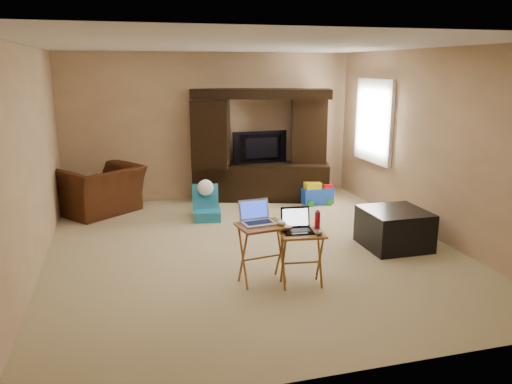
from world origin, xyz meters
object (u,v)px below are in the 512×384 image
object	(u,v)px
entertainment_center	(261,145)
television	(262,148)
push_toy	(317,193)
mouse_left	(282,223)
plush_toy	(204,204)
laptop_left	(259,213)
recliner	(100,190)
mouse_right	(318,233)
child_rocker	(207,203)
water_bottle	(317,220)
tray_table_right	(302,259)
laptop_right	(298,221)
ottoman	(394,228)
tray_table_left	(262,254)

from	to	relation	value
entertainment_center	television	size ratio (longest dim) A/B	2.41
push_toy	mouse_left	distance (m)	3.31
plush_toy	mouse_left	xyz separation A→B (m)	(0.37, -2.70, 0.49)
push_toy	mouse_left	bearing A→B (deg)	-118.19
laptop_left	push_toy	bearing A→B (deg)	50.13
recliner	laptop_left	world-z (taller)	laptop_left
push_toy	mouse_right	bearing A→B (deg)	-111.47
mouse_right	child_rocker	bearing A→B (deg)	104.21
laptop_left	recliner	bearing A→B (deg)	111.44
water_bottle	laptop_left	bearing A→B (deg)	167.47
entertainment_center	water_bottle	distance (m)	3.50
entertainment_center	push_toy	size ratio (longest dim) A/B	4.43
tray_table_right	laptop_left	xyz separation A→B (m)	(-0.41, 0.21, 0.47)
laptop_right	entertainment_center	bearing A→B (deg)	86.26
television	tray_table_right	world-z (taller)	television
ottoman	tray_table_left	size ratio (longest dim) A/B	1.17
water_bottle	entertainment_center	bearing A→B (deg)	83.98
entertainment_center	television	distance (m)	0.06
entertainment_center	laptop_right	bearing A→B (deg)	-82.04
recliner	mouse_right	size ratio (longest dim) A/B	9.59
mouse_right	water_bottle	size ratio (longest dim) A/B	0.66
laptop_right	mouse_left	xyz separation A→B (m)	(-0.15, 0.09, -0.03)
recliner	laptop_right	xyz separation A→B (m)	(2.08, -3.38, 0.34)
child_rocker	water_bottle	distance (m)	2.65
ottoman	tray_table_right	world-z (taller)	tray_table_right
child_rocker	plush_toy	world-z (taller)	child_rocker
entertainment_center	recliner	distance (m)	2.75
entertainment_center	television	bearing A→B (deg)	-72.32
entertainment_center	mouse_left	world-z (taller)	entertainment_center
child_rocker	mouse_right	distance (m)	2.81
plush_toy	mouse_right	size ratio (longest dim) A/B	3.09
push_toy	laptop_right	bearing A→B (deg)	-115.13
plush_toy	recliner	bearing A→B (deg)	159.55
child_rocker	mouse_left	distance (m)	2.53
plush_toy	laptop_right	world-z (taller)	laptop_right
water_bottle	ottoman	bearing A→B (deg)	27.64
ottoman	laptop_left	world-z (taller)	laptop_left
mouse_left	recliner	bearing A→B (deg)	120.53
child_rocker	push_toy	distance (m)	1.99
entertainment_center	laptop_left	bearing A→B (deg)	-88.57
television	laptop_right	distance (m)	3.54
tray_table_right	mouse_right	world-z (taller)	mouse_right
child_rocker	tray_table_left	distance (m)	2.40
recliner	tray_table_right	size ratio (longest dim) A/B	1.95
laptop_right	television	bearing A→B (deg)	86.13
plush_toy	push_toy	size ratio (longest dim) A/B	0.71
television	plush_toy	size ratio (longest dim) A/B	2.60
push_toy	mouse_right	distance (m)	3.38
television	recliner	distance (m)	2.74
television	tray_table_left	size ratio (longest dim) A/B	1.49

